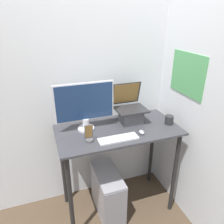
{
  "coord_description": "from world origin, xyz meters",
  "views": [
    {
      "loc": [
        -0.63,
        -1.35,
        1.91
      ],
      "look_at": [
        -0.06,
        0.28,
        1.12
      ],
      "focal_mm": 35.0,
      "sensor_mm": 36.0,
      "label": 1
    }
  ],
  "objects_px": {
    "monitor": "(85,106)",
    "computer_tower": "(108,193)",
    "mouse": "(142,132)",
    "cell_phone": "(89,136)",
    "keyboard": "(118,139)",
    "laptop": "(130,112)"
  },
  "relations": [
    {
      "from": "monitor",
      "to": "computer_tower",
      "type": "distance_m",
      "value": 0.95
    },
    {
      "from": "laptop",
      "to": "keyboard",
      "type": "distance_m",
      "value": 0.36
    },
    {
      "from": "monitor",
      "to": "cell_phone",
      "type": "distance_m",
      "value": 0.27
    },
    {
      "from": "laptop",
      "to": "computer_tower",
      "type": "height_order",
      "value": "laptop"
    },
    {
      "from": "keyboard",
      "to": "mouse",
      "type": "distance_m",
      "value": 0.23
    },
    {
      "from": "monitor",
      "to": "keyboard",
      "type": "relative_size",
      "value": 1.54
    },
    {
      "from": "mouse",
      "to": "keyboard",
      "type": "bearing_deg",
      "value": -174.79
    },
    {
      "from": "monitor",
      "to": "computer_tower",
      "type": "bearing_deg",
      "value": -37.49
    },
    {
      "from": "computer_tower",
      "to": "monitor",
      "type": "bearing_deg",
      "value": 142.51
    },
    {
      "from": "laptop",
      "to": "cell_phone",
      "type": "xyz_separation_m",
      "value": [
        -0.46,
        -0.21,
        -0.05
      ]
    },
    {
      "from": "mouse",
      "to": "computer_tower",
      "type": "distance_m",
      "value": 0.78
    },
    {
      "from": "keyboard",
      "to": "mouse",
      "type": "relative_size",
      "value": 4.97
    },
    {
      "from": "mouse",
      "to": "cell_phone",
      "type": "xyz_separation_m",
      "value": [
        -0.46,
        0.03,
        0.04
      ]
    },
    {
      "from": "monitor",
      "to": "cell_phone",
      "type": "bearing_deg",
      "value": -96.0
    },
    {
      "from": "monitor",
      "to": "keyboard",
      "type": "bearing_deg",
      "value": -50.34
    },
    {
      "from": "cell_phone",
      "to": "computer_tower",
      "type": "distance_m",
      "value": 0.78
    },
    {
      "from": "computer_tower",
      "to": "mouse",
      "type": "bearing_deg",
      "value": -22.36
    },
    {
      "from": "cell_phone",
      "to": "mouse",
      "type": "bearing_deg",
      "value": -4.29
    },
    {
      "from": "laptop",
      "to": "mouse",
      "type": "height_order",
      "value": "laptop"
    },
    {
      "from": "computer_tower",
      "to": "keyboard",
      "type": "bearing_deg",
      "value": -68.24
    },
    {
      "from": "mouse",
      "to": "monitor",
      "type": "bearing_deg",
      "value": 151.6
    },
    {
      "from": "keyboard",
      "to": "cell_phone",
      "type": "relative_size",
      "value": 2.18
    }
  ]
}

